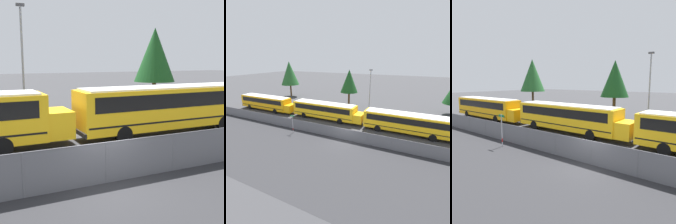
# 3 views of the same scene
# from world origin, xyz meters

# --- Properties ---
(ground_plane) EXTENTS (200.00, 200.00, 0.00)m
(ground_plane) POSITION_xyz_m (0.00, 0.00, 0.00)
(ground_plane) COLOR #38383A
(road_strip) EXTENTS (102.30, 12.00, 0.01)m
(road_strip) POSITION_xyz_m (0.00, -6.00, 0.00)
(road_strip) COLOR #2B2B2D
(road_strip) RESTS_ON ground_plane
(fence) EXTENTS (68.37, 0.07, 1.63)m
(fence) POSITION_xyz_m (-0.00, -0.00, 0.83)
(fence) COLOR #9EA0A5
(fence) RESTS_ON ground_plane
(school_bus_0) EXTENTS (13.57, 2.57, 3.04)m
(school_bus_0) POSITION_xyz_m (-20.85, 5.76, 1.81)
(school_bus_0) COLOR orange
(school_bus_0) RESTS_ON ground_plane
(school_bus_1) EXTENTS (13.57, 2.57, 3.04)m
(school_bus_1) POSITION_xyz_m (-6.63, 6.22, 1.81)
(school_bus_1) COLOR yellow
(school_bus_1) RESTS_ON ground_plane
(street_sign) EXTENTS (0.70, 0.09, 2.77)m
(street_sign) POSITION_xyz_m (-7.97, -1.20, 1.47)
(street_sign) COLOR #B7B7BC
(street_sign) RESTS_ON ground_plane
(light_pole) EXTENTS (0.60, 0.24, 8.66)m
(light_pole) POSITION_xyz_m (-0.66, 13.40, 4.72)
(light_pole) COLOR gray
(light_pole) RESTS_ON ground_plane
(tree_0) EXTENTS (3.90, 3.90, 8.35)m
(tree_0) POSITION_xyz_m (-6.36, 16.40, 5.78)
(tree_0) COLOR #51381E
(tree_0) RESTS_ON ground_plane
(tree_2) EXTENTS (4.94, 4.94, 9.84)m
(tree_2) POSITION_xyz_m (-25.70, 19.04, 6.61)
(tree_2) COLOR #51381E
(tree_2) RESTS_ON ground_plane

